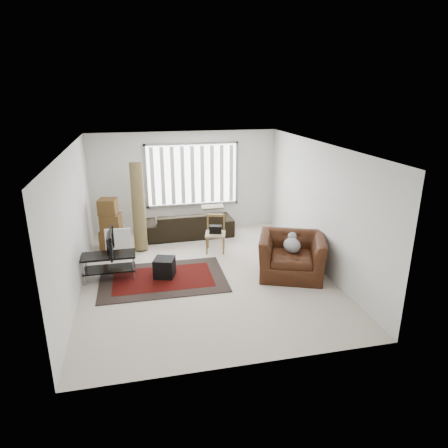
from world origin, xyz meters
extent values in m
plane|color=beige|center=(0.00, 0.00, 0.00)|extent=(6.00, 6.00, 0.00)
cube|color=white|center=(0.00, 0.00, 2.70)|extent=(5.00, 6.00, 0.02)
cube|color=silver|center=(0.00, 3.00, 1.35)|extent=(5.00, 0.02, 2.70)
cube|color=silver|center=(0.00, -3.00, 1.35)|extent=(5.00, 0.02, 2.70)
cube|color=silver|center=(-2.50, 0.00, 1.35)|extent=(0.02, 6.00, 2.70)
cube|color=silver|center=(2.50, 0.00, 1.35)|extent=(0.02, 6.00, 2.70)
cube|color=white|center=(0.20, 2.98, 1.55)|extent=(2.40, 0.01, 1.60)
cube|color=gray|center=(0.20, 2.96, 1.55)|extent=(2.52, 0.06, 1.72)
cube|color=white|center=(0.20, 2.92, 1.55)|extent=(2.40, 0.02, 1.55)
cube|color=black|center=(-0.89, 0.00, 0.01)|extent=(2.57, 1.73, 0.02)
cube|color=#400805|center=(-0.89, 0.00, 0.02)|extent=(2.04, 1.19, 0.00)
cube|color=black|center=(-1.95, 0.27, 0.52)|extent=(1.08, 0.48, 0.04)
cube|color=black|center=(-1.95, 0.27, 0.22)|extent=(1.03, 0.45, 0.03)
cylinder|color=#B2B2B7|center=(-2.43, 0.07, 0.27)|extent=(0.03, 0.03, 0.54)
cylinder|color=#B2B2B7|center=(-1.47, 0.07, 0.27)|extent=(0.03, 0.03, 0.54)
cylinder|color=#B2B2B7|center=(-2.43, 0.48, 0.27)|extent=(0.03, 0.03, 0.54)
cylinder|color=#B2B2B7|center=(-1.47, 0.48, 0.27)|extent=(0.03, 0.03, 0.54)
imported|color=black|center=(-1.95, 0.27, 0.79)|extent=(0.11, 0.87, 0.50)
cube|color=black|center=(-0.84, 0.09, 0.22)|extent=(0.50, 0.50, 0.40)
cube|color=#553A1B|center=(-1.98, 2.01, 0.23)|extent=(0.59, 0.55, 0.46)
cube|color=#553A1B|center=(-1.96, 1.98, 0.67)|extent=(0.53, 0.50, 0.42)
cube|color=#553A1B|center=(-2.00, 2.03, 1.06)|extent=(0.49, 0.49, 0.37)
cube|color=silver|center=(-1.79, 1.29, 0.36)|extent=(0.57, 0.19, 0.73)
cylinder|color=brown|center=(-1.28, 1.88, 1.06)|extent=(0.33, 0.70, 2.13)
imported|color=black|center=(0.02, 2.45, 0.44)|extent=(2.29, 1.03, 0.87)
cube|color=#9A8B65|center=(0.48, 1.24, 0.44)|extent=(0.57, 0.57, 0.05)
cylinder|color=brown|center=(0.24, 1.10, 0.22)|extent=(0.04, 0.04, 0.44)
cylinder|color=brown|center=(0.62, 1.00, 0.22)|extent=(0.04, 0.04, 0.44)
cylinder|color=brown|center=(0.33, 1.48, 0.22)|extent=(0.04, 0.04, 0.44)
cylinder|color=brown|center=(0.72, 1.38, 0.22)|extent=(0.04, 0.04, 0.44)
cube|color=brown|center=(0.53, 1.44, 0.85)|extent=(0.44, 0.15, 0.06)
cube|color=brown|center=(0.34, 1.49, 0.66)|extent=(0.05, 0.05, 0.44)
cube|color=brown|center=(0.72, 1.39, 0.66)|extent=(0.05, 0.05, 0.44)
cube|color=black|center=(0.48, 1.24, 0.56)|extent=(0.32, 0.23, 0.19)
imported|color=#38190B|center=(1.77, -0.38, 0.50)|extent=(1.67, 1.57, 0.99)
ellipsoid|color=#59595B|center=(1.77, -0.38, 0.64)|extent=(0.38, 0.43, 0.25)
sphere|color=#59595B|center=(1.84, -0.20, 0.79)|extent=(0.19, 0.19, 0.19)
camera|label=1|loc=(-1.29, -7.56, 3.73)|focal=32.00mm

